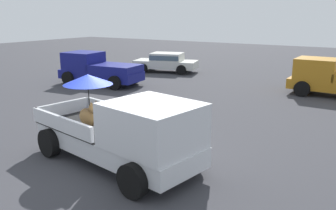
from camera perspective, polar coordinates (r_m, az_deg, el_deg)
ground_plane at (r=9.89m, az=-8.27°, el=-9.12°), size 80.00×80.00×0.00m
pickup_truck_main at (r=9.22m, az=-6.82°, el=-4.27°), size 5.30×2.94×2.32m
pickup_truck_far at (r=20.77m, az=-11.26°, el=5.72°), size 4.96×2.56×1.80m
parked_sedan_near at (r=24.69m, az=-0.28°, el=7.04°), size 4.61×2.85×1.33m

